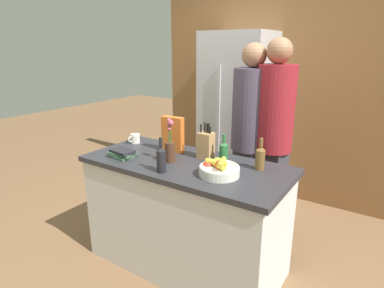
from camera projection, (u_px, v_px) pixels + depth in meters
The scene contains 15 objects.
ground_plane at pixel (186, 262), 2.66m from camera, with size 14.00×14.00×0.00m, color brown.
kitchen_island at pixel (186, 215), 2.53m from camera, with size 1.57×0.72×0.89m.
back_wall_wood at pixel (272, 85), 3.69m from camera, with size 2.77×0.12×2.60m.
refrigerator at pixel (237, 118), 3.64m from camera, with size 0.71×0.62×1.88m.
fruit_bowl at pixel (219, 169), 2.15m from camera, with size 0.27×0.27×0.12m.
knife_block at pixel (206, 145), 2.46m from camera, with size 0.11×0.10×0.28m.
flower_vase at pixel (170, 148), 2.38m from camera, with size 0.08×0.08×0.33m.
cereal_box at pixel (173, 134), 2.61m from camera, with size 0.19×0.08×0.29m.
coffee_mug at pixel (135, 139), 2.88m from camera, with size 0.08×0.12×0.08m.
book_stack at pixel (122, 153), 2.51m from camera, with size 0.21×0.16×0.06m.
bottle_oil at pixel (260, 157), 2.24m from camera, with size 0.07×0.07×0.23m.
bottle_vinegar at pixel (161, 159), 2.19m from camera, with size 0.06×0.06×0.25m.
bottle_wine at pixel (224, 151), 2.38m from camera, with size 0.07×0.07×0.22m.
person_at_sink at pixel (250, 133), 2.82m from camera, with size 0.33×0.33×1.75m.
person_in_blue at pixel (273, 132), 2.72m from camera, with size 0.32×0.32×1.79m.
Camera 1 is at (1.29, -1.86, 1.71)m, focal length 30.00 mm.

